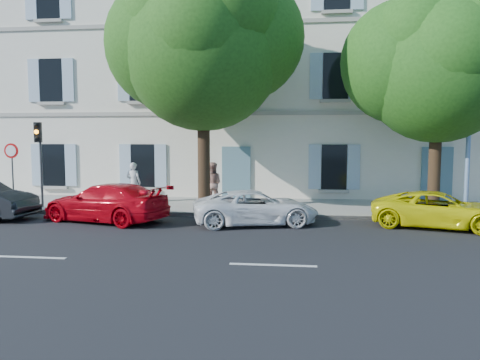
# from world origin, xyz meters

# --- Properties ---
(ground) EXTENTS (90.00, 90.00, 0.00)m
(ground) POSITION_xyz_m (0.00, 0.00, 0.00)
(ground) COLOR black
(sidewalk) EXTENTS (36.00, 4.50, 0.15)m
(sidewalk) POSITION_xyz_m (0.00, 4.45, 0.07)
(sidewalk) COLOR #A09E96
(sidewalk) RESTS_ON ground
(kerb) EXTENTS (36.00, 0.16, 0.16)m
(kerb) POSITION_xyz_m (0.00, 2.28, 0.08)
(kerb) COLOR #9E998E
(kerb) RESTS_ON ground
(building) EXTENTS (28.00, 7.00, 12.00)m
(building) POSITION_xyz_m (0.00, 10.20, 6.00)
(building) COLOR silver
(building) RESTS_ON ground
(car_red_coupe) EXTENTS (4.93, 3.09, 1.33)m
(car_red_coupe) POSITION_xyz_m (-6.04, 0.91, 0.67)
(car_red_coupe) COLOR #BF0512
(car_red_coupe) RESTS_ON ground
(car_white_coupe) EXTENTS (4.50, 2.87, 1.16)m
(car_white_coupe) POSITION_xyz_m (-0.83, 0.94, 0.58)
(car_white_coupe) COLOR white
(car_white_coupe) RESTS_ON ground
(car_yellow_supercar) EXTENTS (4.57, 3.04, 1.17)m
(car_yellow_supercar) POSITION_xyz_m (5.12, 1.11, 0.58)
(car_yellow_supercar) COLOR yellow
(car_yellow_supercar) RESTS_ON ground
(tree_left) EXTENTS (6.00, 6.00, 9.30)m
(tree_left) POSITION_xyz_m (-3.01, 3.14, 6.14)
(tree_left) COLOR #3A2819
(tree_left) RESTS_ON sidewalk
(tree_right) EXTENTS (5.23, 5.23, 8.06)m
(tree_right) POSITION_xyz_m (5.46, 3.02, 5.32)
(tree_right) COLOR #3A2819
(tree_right) RESTS_ON sidewalk
(traffic_light) EXTENTS (0.30, 0.38, 3.35)m
(traffic_light) POSITION_xyz_m (-9.54, 2.86, 2.58)
(traffic_light) COLOR #383A3D
(traffic_light) RESTS_ON sidewalk
(road_sign) EXTENTS (0.59, 0.08, 2.54)m
(road_sign) POSITION_xyz_m (-10.55, 2.61, 1.98)
(road_sign) COLOR #383A3D
(road_sign) RESTS_ON sidewalk
(street_lamp) EXTENTS (0.36, 1.68, 7.84)m
(street_lamp) POSITION_xyz_m (6.48, 2.54, 4.59)
(street_lamp) COLOR #7293BF
(street_lamp) RESTS_ON sidewalk
(pedestrian_a) EXTENTS (0.66, 0.46, 1.72)m
(pedestrian_a) POSITION_xyz_m (-6.30, 4.49, 1.01)
(pedestrian_a) COLOR silver
(pedestrian_a) RESTS_ON sidewalk
(pedestrian_b) EXTENTS (0.90, 0.73, 1.76)m
(pedestrian_b) POSITION_xyz_m (-2.88, 4.15, 1.03)
(pedestrian_b) COLOR tan
(pedestrian_b) RESTS_ON sidewalk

